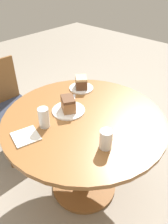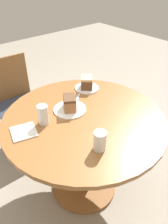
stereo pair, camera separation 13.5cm
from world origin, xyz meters
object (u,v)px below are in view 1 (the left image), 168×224
Objects in this scene: cake_slice_near at (68,104)px; cake_slice_far at (81,82)px; plate_near at (68,110)px; plate_far at (81,88)px; glass_water at (44,119)px; chair at (8,106)px; glass_lemonade at (106,140)px.

cake_slice_near is 0.32m from cake_slice_far.
plate_far is at bearing 27.67° from plate_near.
cake_slice_near reaches higher than cake_slice_far.
cake_slice_near is at bearing 2.31° from glass_water.
chair is at bearing 79.49° from glass_water.
cake_slice_far is at bearing 27.67° from plate_near.
chair reaches higher than plate_near.
plate_near is 1.61× the size of cake_slice_far.
cake_slice_far reaches higher than plate_far.
chair is 6.08× the size of cake_slice_far.
cake_slice_near is (0.07, -0.76, 0.34)m from chair.
glass_lemonade is at bearing -74.15° from glass_water.
plate_near is at bearing 2.31° from glass_water.
glass_lemonade is at bearing -125.11° from plate_far.
glass_water is (-0.21, -0.01, 0.05)m from plate_near.
plate_far is at bearing 0.00° from cake_slice_far.
plate_near is (0.07, -0.76, 0.29)m from chair.
cake_slice_far reaches higher than plate_near.
glass_water is at bearing -162.37° from cake_slice_far.
cake_slice_near is (-0.29, -0.15, 0.05)m from plate_far.
cake_slice_far is at bearing 27.67° from cake_slice_near.
cake_slice_near is (0.00, 0.00, 0.05)m from plate_near.
plate_far is 0.68m from glass_lemonade.
chair is 0.76m from plate_far.
chair is 1.21m from glass_lemonade.
plate_near is 0.05m from cake_slice_near.
chair reaches higher than plate_far.
cake_slice_near is at bearing 75.80° from glass_lemonade.
cake_slice_near reaches higher than plate_far.
glass_water is at bearing -177.69° from cake_slice_near.
plate_far is (0.36, -0.61, 0.29)m from chair.
plate_far is 1.66× the size of glass_lemonade.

